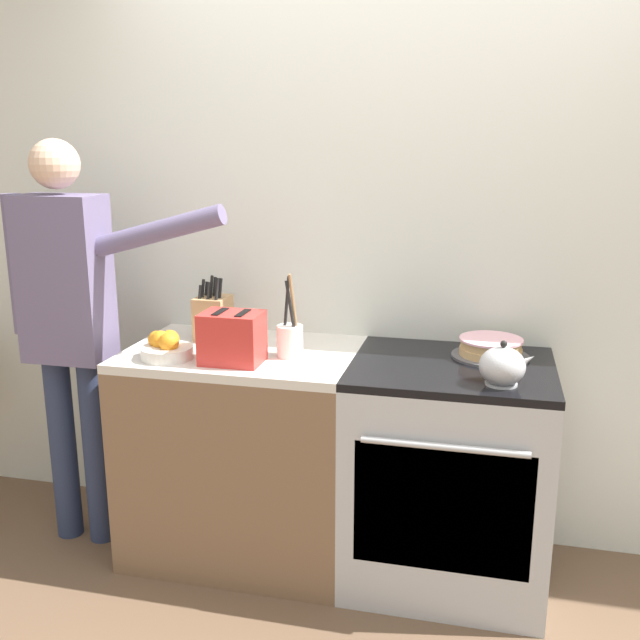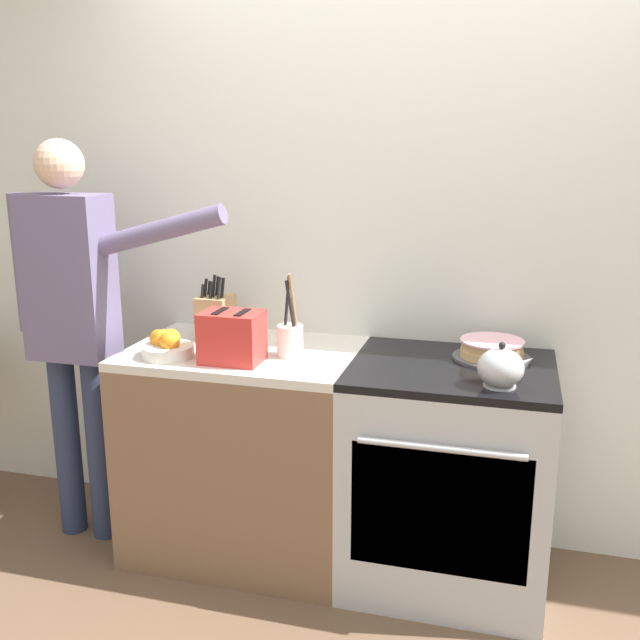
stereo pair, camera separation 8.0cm
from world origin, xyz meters
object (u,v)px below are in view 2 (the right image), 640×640
Objects in this scene: toaster at (232,337)px; person_baker at (74,309)px; layer_cake at (492,350)px; fruit_bowl at (167,346)px; utensil_crock at (290,338)px; stove_range at (447,474)px; knife_block at (216,316)px; tea_kettle at (501,368)px.

toaster is 0.74m from person_baker.
fruit_bowl reaches higher than layer_cake.
layer_cake is 0.78m from utensil_crock.
layer_cake is at bearing 11.59° from person_baker.
stove_range is at bearing -137.07° from layer_cake.
layer_cake is 1.24× the size of toaster.
utensil_crock is at bearing 33.22° from toaster.
utensil_crock is at bearing -176.10° from stove_range.
fruit_bowl is (-1.08, -0.17, 0.48)m from stove_range.
fruit_bowl is at bearing -179.15° from toaster.
fruit_bowl reaches higher than stove_range.
stove_range is 0.80m from utensil_crock.
toaster is (-0.81, -0.17, 0.54)m from stove_range.
stove_range is at bearing -7.58° from knife_block.
utensil_crock reaches higher than tea_kettle.
person_baker reaches higher than utensil_crock.
toaster is at bearing 0.85° from fruit_bowl.
person_baker is (-1.72, 0.11, 0.08)m from tea_kettle.
utensil_crock is (-0.80, 0.15, 0.01)m from tea_kettle.
knife_block is (-1.01, 0.13, 0.53)m from stove_range.
stove_range is 2.65× the size of utensil_crock.
tea_kettle reaches higher than layer_cake.
layer_cake is at bearing 13.76° from fruit_bowl.
stove_range is 0.98m from toaster.
tea_kettle is 0.80× the size of toaster.
utensil_crock is (-0.62, -0.04, 0.51)m from stove_range.
knife_block reaches higher than fruit_bowl.
fruit_bowl is (-1.26, 0.02, -0.02)m from tea_kettle.
knife_block is 0.43m from utensil_crock.
layer_cake is (0.14, 0.13, 0.48)m from stove_range.
utensil_crock is (-0.76, -0.17, 0.04)m from layer_cake.
knife_block reaches higher than toaster.
utensil_crock reaches higher than knife_block.
utensil_crock reaches higher than stove_range.
fruit_bowl is (-0.07, -0.30, -0.05)m from knife_block.
knife_block is 0.16× the size of person_baker.
layer_cake reaches higher than stove_range.
utensil_crock reaches higher than layer_cake.
layer_cake is 1.09× the size of knife_block.
knife_block is (-1.18, 0.32, 0.03)m from tea_kettle.
knife_block is at bearing 155.52° from utensil_crock.
tea_kettle is at bearing -10.54° from utensil_crock.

